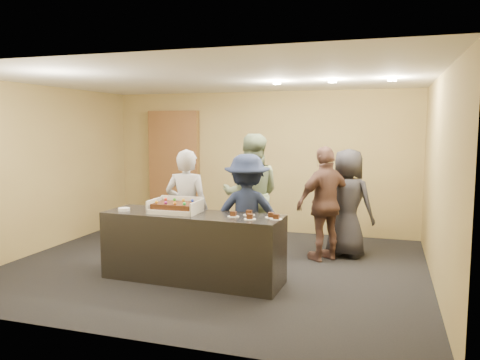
{
  "coord_description": "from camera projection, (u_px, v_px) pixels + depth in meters",
  "views": [
    {
      "loc": [
        2.38,
        -6.27,
        2.04
      ],
      "look_at": [
        0.39,
        0.0,
        1.28
      ],
      "focal_mm": 35.0,
      "sensor_mm": 36.0,
      "label": 1
    }
  ],
  "objects": [
    {
      "name": "person_dark_suit",
      "position": [
        348.0,
        203.0,
        7.31
      ],
      "size": [
        0.97,
        0.82,
        1.7
      ],
      "primitive_type": "imported",
      "rotation": [
        0.0,
        0.0,
        2.75
      ],
      "color": "#242329",
      "rests_on": "floor"
    },
    {
      "name": "person_navy_man",
      "position": [
        247.0,
        214.0,
        6.46
      ],
      "size": [
        1.2,
        0.87,
        1.66
      ],
      "primitive_type": "imported",
      "rotation": [
        0.0,
        0.0,
        3.4
      ],
      "color": "#1A2342",
      "rests_on": "floor"
    },
    {
      "name": "cake_box",
      "position": [
        176.0,
        209.0,
        6.23
      ],
      "size": [
        0.64,
        0.44,
        0.19
      ],
      "color": "white",
      "rests_on": "serving_counter"
    },
    {
      "name": "person_brown_extra",
      "position": [
        326.0,
        204.0,
        7.1
      ],
      "size": [
        1.03,
        1.02,
        1.75
      ],
      "primitive_type": "imported",
      "rotation": [
        0.0,
        0.0,
        3.91
      ],
      "color": "brown",
      "rests_on": "floor"
    },
    {
      "name": "plate_stack",
      "position": [
        124.0,
        209.0,
        6.34
      ],
      "size": [
        0.16,
        0.16,
        0.04
      ],
      "primitive_type": "cylinder",
      "color": "white",
      "rests_on": "serving_counter"
    },
    {
      "name": "slice_e",
      "position": [
        276.0,
        218.0,
        5.75
      ],
      "size": [
        0.15,
        0.15,
        0.07
      ],
      "color": "white",
      "rests_on": "serving_counter"
    },
    {
      "name": "person_sage_man",
      "position": [
        252.0,
        195.0,
        7.4
      ],
      "size": [
        1.07,
        0.91,
        1.93
      ],
      "primitive_type": "imported",
      "rotation": [
        0.0,
        0.0,
        3.36
      ],
      "color": "gray",
      "rests_on": "floor"
    },
    {
      "name": "slice_a",
      "position": [
        233.0,
        215.0,
        5.92
      ],
      "size": [
        0.15,
        0.15,
        0.07
      ],
      "color": "white",
      "rests_on": "serving_counter"
    },
    {
      "name": "person_server_grey",
      "position": [
        187.0,
        209.0,
        6.67
      ],
      "size": [
        0.67,
        0.48,
        1.72
      ],
      "primitive_type": "imported",
      "rotation": [
        0.0,
        0.0,
        3.25
      ],
      "color": "#ACACB1",
      "rests_on": "floor"
    },
    {
      "name": "storage_cabinet",
      "position": [
        174.0,
        169.0,
        9.57
      ],
      "size": [
        1.07,
        0.15,
        2.35
      ],
      "primitive_type": "cube",
      "color": "brown",
      "rests_on": "floor"
    },
    {
      "name": "slice_d",
      "position": [
        271.0,
        216.0,
        5.85
      ],
      "size": [
        0.15,
        0.15,
        0.07
      ],
      "color": "white",
      "rests_on": "serving_counter"
    },
    {
      "name": "sheet_cake",
      "position": [
        175.0,
        205.0,
        6.2
      ],
      "size": [
        0.55,
        0.38,
        0.11
      ],
      "color": "#381E0C",
      "rests_on": "cake_box"
    },
    {
      "name": "serving_counter",
      "position": [
        193.0,
        247.0,
        6.19
      ],
      "size": [
        2.43,
        0.8,
        0.9
      ],
      "primitive_type": "cube",
      "rotation": [
        0.0,
        0.0,
        -0.04
      ],
      "color": "black",
      "rests_on": "floor"
    },
    {
      "name": "room",
      "position": [
        214.0,
        174.0,
        6.73
      ],
      "size": [
        6.04,
        6.0,
        2.7
      ],
      "color": "black",
      "rests_on": "ground"
    },
    {
      "name": "slice_c",
      "position": [
        250.0,
        218.0,
        5.75
      ],
      "size": [
        0.15,
        0.15,
        0.07
      ],
      "color": "white",
      "rests_on": "serving_counter"
    },
    {
      "name": "ceiling_spotlights",
      "position": [
        332.0,
        81.0,
        6.58
      ],
      "size": [
        1.72,
        0.12,
        0.03
      ],
      "color": "#FFEAC6",
      "rests_on": "ceiling"
    },
    {
      "name": "slice_b",
      "position": [
        249.0,
        214.0,
        6.02
      ],
      "size": [
        0.15,
        0.15,
        0.07
      ],
      "color": "white",
      "rests_on": "serving_counter"
    }
  ]
}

